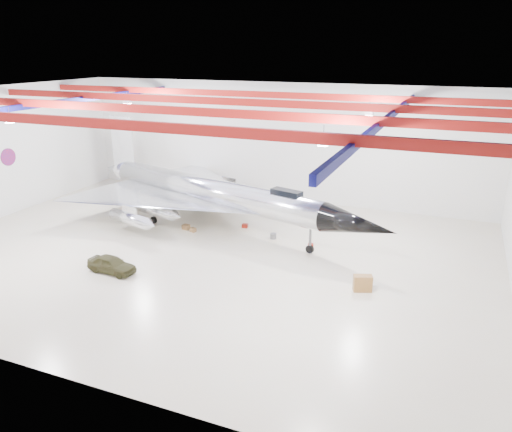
% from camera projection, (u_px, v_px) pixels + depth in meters
% --- Properties ---
extents(floor, '(40.00, 40.00, 0.00)m').
position_uv_depth(floor, '(204.00, 253.00, 35.70)').
color(floor, beige).
rests_on(floor, ground).
extents(wall_back, '(40.00, 0.00, 40.00)m').
position_uv_depth(wall_back, '(277.00, 142.00, 47.08)').
color(wall_back, silver).
rests_on(wall_back, floor).
extents(ceiling, '(40.00, 40.00, 0.00)m').
position_uv_depth(ceiling, '(198.00, 96.00, 32.18)').
color(ceiling, '#0A0F38').
rests_on(ceiling, wall_back).
extents(ceiling_structure, '(39.50, 29.50, 1.08)m').
position_uv_depth(ceiling_structure, '(198.00, 107.00, 32.40)').
color(ceiling_structure, maroon).
rests_on(ceiling_structure, ceiling).
extents(wall_roundel, '(0.10, 1.50, 1.50)m').
position_uv_depth(wall_roundel, '(8.00, 157.00, 43.05)').
color(wall_roundel, '#B21414').
rests_on(wall_roundel, wall_left).
extents(jet_aircraft, '(29.00, 20.82, 8.07)m').
position_uv_depth(jet_aircraft, '(211.00, 195.00, 40.47)').
color(jet_aircraft, silver).
rests_on(jet_aircraft, floor).
extents(jeep, '(3.43, 1.56, 1.14)m').
position_uv_depth(jeep, '(112.00, 264.00, 32.47)').
color(jeep, '#39371C').
rests_on(jeep, floor).
extents(desk, '(1.23, 0.91, 1.01)m').
position_uv_depth(desk, '(363.00, 283.00, 30.00)').
color(desk, brown).
rests_on(desk, floor).
extents(crate_ply, '(0.55, 0.49, 0.32)m').
position_uv_depth(crate_ply, '(193.00, 230.00, 39.80)').
color(crate_ply, olive).
rests_on(crate_ply, floor).
extents(toolbox_red, '(0.49, 0.41, 0.32)m').
position_uv_depth(toolbox_red, '(245.00, 226.00, 40.72)').
color(toolbox_red, maroon).
rests_on(toolbox_red, floor).
extents(engine_drum, '(0.52, 0.52, 0.43)m').
position_uv_depth(engine_drum, '(273.00, 236.00, 38.33)').
color(engine_drum, '#59595B').
rests_on(engine_drum, floor).
extents(tool_chest, '(0.55, 0.55, 0.37)m').
position_uv_depth(tool_chest, '(311.00, 246.00, 36.50)').
color(tool_chest, maroon).
rests_on(tool_chest, floor).
extents(oil_barrel, '(0.63, 0.54, 0.39)m').
position_uv_depth(oil_barrel, '(186.00, 227.00, 40.33)').
color(oil_barrel, olive).
rests_on(oil_barrel, floor).
extents(spares_box, '(0.52, 0.52, 0.36)m').
position_uv_depth(spares_box, '(278.00, 218.00, 42.58)').
color(spares_box, '#59595B').
rests_on(spares_box, floor).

